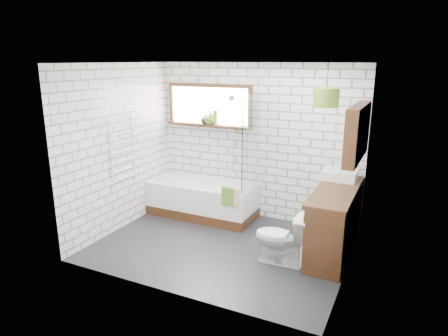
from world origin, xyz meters
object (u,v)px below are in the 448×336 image
at_px(toilet, 281,238).
at_px(pendant, 326,97).
at_px(vanity, 335,221).
at_px(basin, 340,175).
at_px(bathtub, 202,199).

xyz_separation_m(toilet, pendant, (0.37, 0.40, 1.76)).
relative_size(vanity, pendant, 5.17).
bearing_deg(toilet, vanity, 135.63).
bearing_deg(toilet, basin, 153.53).
relative_size(vanity, toilet, 2.28).
distance_m(bathtub, pendant, 2.82).
bearing_deg(pendant, vanity, 49.45).
xyz_separation_m(bathtub, vanity, (2.25, -0.40, 0.16)).
distance_m(vanity, toilet, 0.83).
distance_m(bathtub, vanity, 2.29).
bearing_deg(bathtub, vanity, -10.19).
distance_m(vanity, basin, 0.70).
height_order(toilet, pendant, pendant).
height_order(basin, pendant, pendant).
relative_size(bathtub, vanity, 1.13).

